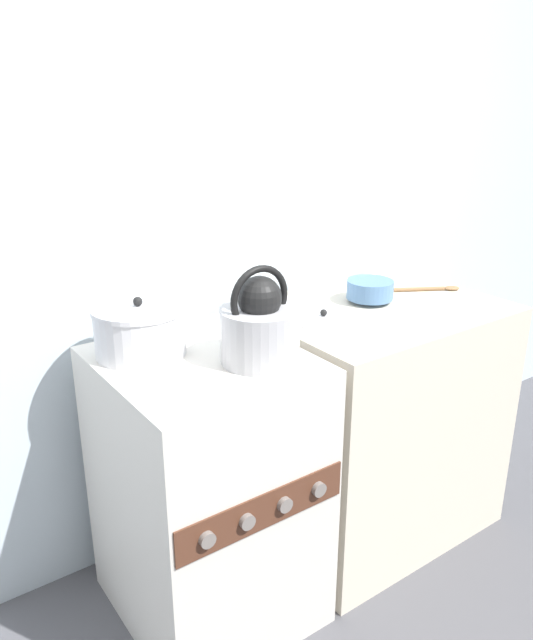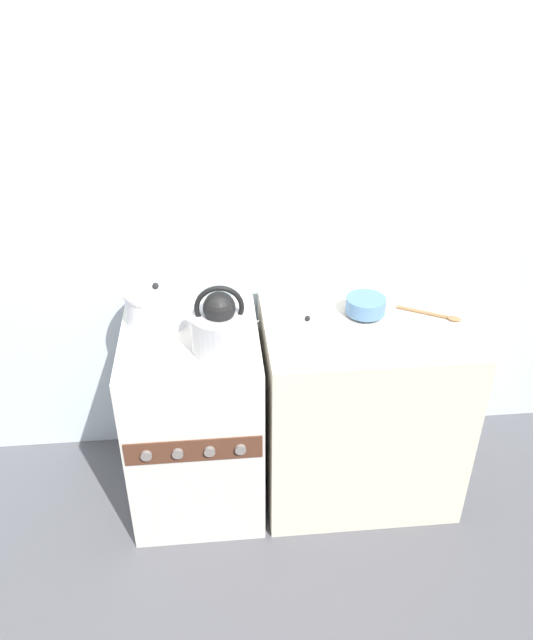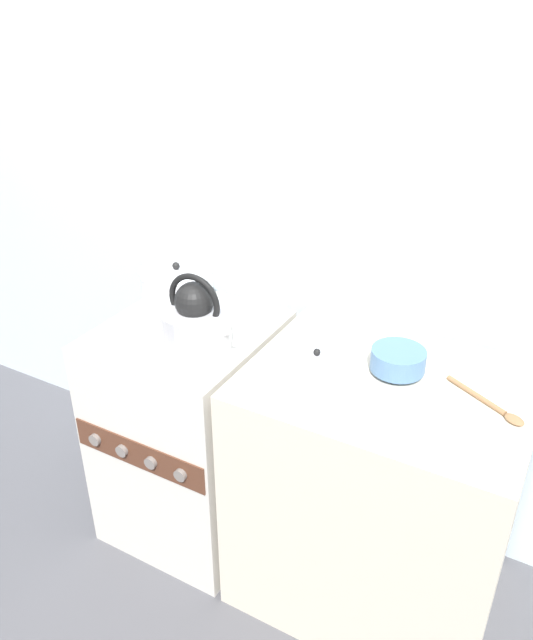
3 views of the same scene
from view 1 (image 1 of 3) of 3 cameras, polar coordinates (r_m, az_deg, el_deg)
name	(u,v)px [view 1 (image 1 of 3)]	position (r m, az deg, el deg)	size (l,w,h in m)	color
wall_back	(132,215)	(2.10, -12.19, 9.33)	(7.00, 0.06, 2.50)	silver
stove	(207,489)	(2.05, -5.44, -15.10)	(0.57, 0.64, 0.90)	beige
counter	(372,418)	(2.45, 9.58, -8.79)	(0.86, 0.67, 0.91)	beige
kettle	(261,326)	(1.76, -0.55, -0.56)	(0.28, 0.23, 0.28)	#B2B2B7
cooking_pot	(140,330)	(1.86, -11.50, -0.90)	(0.27, 0.27, 0.18)	silver
enamel_bowl	(370,290)	(2.30, 9.44, 2.75)	(0.17, 0.17, 0.08)	#4C729E
loose_pot_lid	(324,317)	(2.12, 5.23, 0.25)	(0.24, 0.24, 0.03)	silver
wooden_spoon	(431,289)	(2.49, 14.85, 2.79)	(0.25, 0.16, 0.02)	olive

